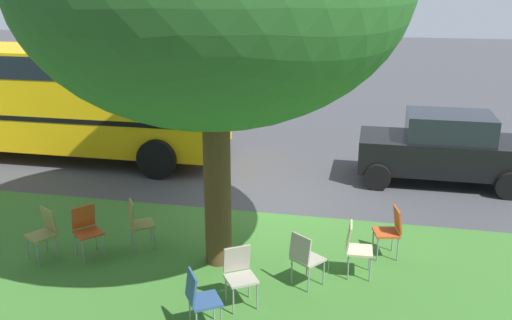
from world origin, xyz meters
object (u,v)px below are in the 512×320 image
object	(u,v)px
chair_0	(199,297)
school_bus	(31,90)
chair_6	(305,256)
chair_8	(391,228)
chair_2	(240,272)
chair_3	(355,246)
chair_5	(44,230)
parked_car	(442,147)
chair_4	(87,227)
chair_7	(138,221)

from	to	relation	value
chair_0	school_bus	world-z (taller)	school_bus
chair_0	chair_6	world-z (taller)	same
chair_8	chair_6	bearing A→B (deg)	44.78
chair_2	school_bus	bearing A→B (deg)	-40.68
chair_3	chair_0	bearing A→B (deg)	44.78
chair_5	chair_8	world-z (taller)	same
chair_6	chair_8	distance (m)	1.83
chair_2	school_bus	world-z (taller)	school_bus
chair_3	chair_5	size ratio (longest dim) A/B	1.00
parked_car	chair_5	bearing A→B (deg)	37.86
chair_2	chair_3	xyz separation A→B (m)	(-1.60, -1.20, 0.00)
chair_4	chair_8	xyz separation A→B (m)	(-5.07, -1.03, 0.00)
chair_0	chair_8	distance (m)	3.72
chair_2	chair_5	distance (m)	3.63
chair_5	chair_0	bearing A→B (deg)	155.52
chair_7	chair_3	bearing A→B (deg)	177.08
chair_0	chair_6	xyz separation A→B (m)	(-1.22, -1.44, 0.00)
chair_7	chair_8	bearing A→B (deg)	-172.26
chair_3	school_bus	world-z (taller)	school_bus
chair_3	chair_8	size ratio (longest dim) A/B	1.00
chair_2	chair_4	distance (m)	3.06
school_bus	chair_8	bearing A→B (deg)	155.74
chair_2	chair_7	distance (m)	2.58
chair_6	parked_car	bearing A→B (deg)	-115.00
chair_5	school_bus	size ratio (longest dim) A/B	0.08
chair_6	parked_car	world-z (taller)	parked_car
chair_7	chair_0	bearing A→B (deg)	130.15
chair_2	parked_car	world-z (taller)	parked_car
chair_0	chair_7	xyz separation A→B (m)	(1.81, -2.14, 0.00)
chair_4	chair_8	bearing A→B (deg)	-168.51
chair_2	chair_7	bearing A→B (deg)	-32.60
chair_6	chair_2	bearing A→B (deg)	38.70
chair_5	school_bus	world-z (taller)	school_bus
chair_0	chair_8	world-z (taller)	same
chair_2	chair_4	size ratio (longest dim) A/B	1.00
chair_0	chair_3	bearing A→B (deg)	-135.22
chair_2	chair_6	world-z (taller)	same
chair_6	chair_4	bearing A→B (deg)	-3.94
chair_3	chair_5	bearing A→B (deg)	5.50
chair_6	parked_car	distance (m)	5.97
chair_2	parked_car	xyz separation A→B (m)	(-3.38, -6.09, 0.32)
chair_0	chair_3	world-z (taller)	same
chair_4	chair_6	size ratio (longest dim) A/B	1.00
chair_3	chair_2	bearing A→B (deg)	36.80
chair_0	chair_3	xyz separation A→B (m)	(-1.97, -1.95, 0.00)
chair_8	chair_4	bearing A→B (deg)	11.49
chair_4	chair_8	distance (m)	5.17
chair_0	chair_5	size ratio (longest dim) A/B	1.00
chair_5	chair_8	distance (m)	5.86
school_bus	chair_3	bearing A→B (deg)	150.41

